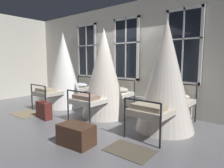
{
  "coord_description": "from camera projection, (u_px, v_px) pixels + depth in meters",
  "views": [
    {
      "loc": [
        3.47,
        -3.8,
        1.52
      ],
      "look_at": [
        0.31,
        0.13,
        0.9
      ],
      "focal_mm": 30.63,
      "sensor_mm": 36.0,
      "label": 1
    }
  ],
  "objects": [
    {
      "name": "rug_first",
      "position": [
        26.0,
        114.0,
        5.45
      ],
      "size": [
        0.8,
        0.57,
        0.01
      ],
      "primitive_type": "cube",
      "rotation": [
        0.0,
        0.0,
        0.01
      ],
      "color": "#8E7A5B",
      "rests_on": "ground"
    },
    {
      "name": "cot_second",
      "position": [
        104.0,
        74.0,
        5.21
      ],
      "size": [
        1.29,
        1.95,
        2.38
      ],
      "rotation": [
        0.0,
        0.0,
        1.58
      ],
      "color": "black",
      "rests_on": "ground"
    },
    {
      "name": "travel_trunk",
      "position": [
        76.0,
        135.0,
        3.45
      ],
      "size": [
        0.67,
        0.46,
        0.38
      ],
      "primitive_type": "cube",
      "rotation": [
        0.0,
        0.0,
        0.09
      ],
      "color": "#472D1E",
      "rests_on": "ground"
    },
    {
      "name": "cot_first",
      "position": [
        64.0,
        71.0,
        6.35
      ],
      "size": [
        1.29,
        1.95,
        2.44
      ],
      "rotation": [
        0.0,
        0.0,
        1.57
      ],
      "color": "black",
      "rests_on": "ground"
    },
    {
      "name": "suitcase_dark",
      "position": [
        44.0,
        110.0,
        5.04
      ],
      "size": [
        0.58,
        0.28,
        0.47
      ],
      "rotation": [
        0.0,
        0.0,
        -0.12
      ],
      "color": "#5B231E",
      "rests_on": "ground"
    },
    {
      "name": "rug_third",
      "position": [
        130.0,
        151.0,
        3.24
      ],
      "size": [
        0.8,
        0.57,
        0.01
      ],
      "primitive_type": "cube",
      "rotation": [
        0.0,
        0.0,
        0.01
      ],
      "color": "brown",
      "rests_on": "ground"
    },
    {
      "name": "window_bank",
      "position": [
        126.0,
        73.0,
        6.08
      ],
      "size": [
        4.5,
        0.1,
        2.78
      ],
      "color": "black",
      "rests_on": "ground"
    },
    {
      "name": "cot_third",
      "position": [
        165.0,
        77.0,
        4.16
      ],
      "size": [
        1.29,
        1.97,
        2.42
      ],
      "rotation": [
        0.0,
        0.0,
        1.54
      ],
      "color": "black",
      "rests_on": "ground"
    },
    {
      "name": "back_wall_with_windows",
      "position": [
        128.0,
        57.0,
        6.11
      ],
      "size": [
        9.18,
        0.1,
        3.29
      ],
      "primitive_type": "cube",
      "color": "beige",
      "rests_on": "ground"
    },
    {
      "name": "ground",
      "position": [
        100.0,
        116.0,
        5.28
      ],
      "size": [
        21.34,
        21.34,
        0.0
      ],
      "primitive_type": "plane",
      "color": "slate"
    }
  ]
}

